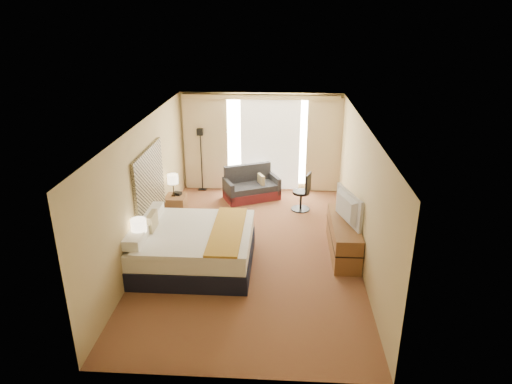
# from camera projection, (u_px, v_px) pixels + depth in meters

# --- Properties ---
(floor) EXTENTS (4.20, 7.00, 0.02)m
(floor) POSITION_uv_depth(u_px,v_px,m) (252.00, 250.00, 9.30)
(floor) COLOR maroon
(floor) RESTS_ON ground
(ceiling) EXTENTS (4.20, 7.00, 0.02)m
(ceiling) POSITION_uv_depth(u_px,v_px,m) (251.00, 125.00, 8.33)
(ceiling) COLOR white
(ceiling) RESTS_ON wall_back
(wall_back) EXTENTS (4.20, 0.02, 2.60)m
(wall_back) POSITION_uv_depth(u_px,v_px,m) (261.00, 142.00, 12.06)
(wall_back) COLOR tan
(wall_back) RESTS_ON ground
(wall_front) EXTENTS (4.20, 0.02, 2.60)m
(wall_front) POSITION_uv_depth(u_px,v_px,m) (231.00, 296.00, 5.57)
(wall_front) COLOR tan
(wall_front) RESTS_ON ground
(wall_left) EXTENTS (0.02, 7.00, 2.60)m
(wall_left) POSITION_uv_depth(u_px,v_px,m) (145.00, 188.00, 8.94)
(wall_left) COLOR tan
(wall_left) RESTS_ON ground
(wall_right) EXTENTS (0.02, 7.00, 2.60)m
(wall_right) POSITION_uv_depth(u_px,v_px,m) (361.00, 193.00, 8.70)
(wall_right) COLOR tan
(wall_right) RESTS_ON ground
(headboard) EXTENTS (0.06, 1.85, 1.50)m
(headboard) POSITION_uv_depth(u_px,v_px,m) (150.00, 186.00, 9.13)
(headboard) COLOR black
(headboard) RESTS_ON wall_left
(nightstand_left) EXTENTS (0.45, 0.52, 0.55)m
(nightstand_left) POSITION_uv_depth(u_px,v_px,m) (146.00, 261.00, 8.33)
(nightstand_left) COLOR brown
(nightstand_left) RESTS_ON floor
(nightstand_right) EXTENTS (0.45, 0.52, 0.55)m
(nightstand_right) POSITION_uv_depth(u_px,v_px,m) (176.00, 207.00, 10.65)
(nightstand_right) COLOR brown
(nightstand_right) RESTS_ON floor
(media_dresser) EXTENTS (0.50, 1.80, 0.70)m
(media_dresser) POSITION_uv_depth(u_px,v_px,m) (343.00, 237.00, 9.06)
(media_dresser) COLOR brown
(media_dresser) RESTS_ON floor
(window) EXTENTS (2.30, 0.02, 2.30)m
(window) POSITION_uv_depth(u_px,v_px,m) (270.00, 142.00, 12.01)
(window) COLOR silver
(window) RESTS_ON wall_back
(curtains) EXTENTS (4.12, 0.19, 2.56)m
(curtains) POSITION_uv_depth(u_px,v_px,m) (261.00, 139.00, 11.92)
(curtains) COLOR #CDB491
(curtains) RESTS_ON floor
(bed) EXTENTS (2.18, 1.99, 1.06)m
(bed) POSITION_uv_depth(u_px,v_px,m) (193.00, 247.00, 8.61)
(bed) COLOR black
(bed) RESTS_ON floor
(loveseat) EXTENTS (1.53, 1.23, 0.85)m
(loveseat) POSITION_uv_depth(u_px,v_px,m) (251.00, 188.00, 11.76)
(loveseat) COLOR maroon
(loveseat) RESTS_ON floor
(floor_lamp) EXTENTS (0.21, 0.21, 1.70)m
(floor_lamp) POSITION_uv_depth(u_px,v_px,m) (201.00, 147.00, 12.00)
(floor_lamp) COLOR black
(floor_lamp) RESTS_ON floor
(desk_chair) EXTENTS (0.47, 0.47, 0.95)m
(desk_chair) POSITION_uv_depth(u_px,v_px,m) (303.00, 194.00, 11.01)
(desk_chair) COLOR black
(desk_chair) RESTS_ON floor
(lamp_left) EXTENTS (0.28, 0.28, 0.58)m
(lamp_left) POSITION_uv_depth(u_px,v_px,m) (139.00, 226.00, 8.05)
(lamp_left) COLOR black
(lamp_left) RESTS_ON nightstand_left
(lamp_right) EXTENTS (0.25, 0.25, 0.52)m
(lamp_right) POSITION_uv_depth(u_px,v_px,m) (173.00, 179.00, 10.40)
(lamp_right) COLOR black
(lamp_right) RESTS_ON nightstand_right
(tissue_box) EXTENTS (0.15, 0.15, 0.11)m
(tissue_box) POSITION_uv_depth(u_px,v_px,m) (153.00, 241.00, 8.37)
(tissue_box) COLOR #8DADDA
(tissue_box) RESTS_ON nightstand_left
(telephone) EXTENTS (0.21, 0.18, 0.07)m
(telephone) POSITION_uv_depth(u_px,v_px,m) (177.00, 193.00, 10.59)
(telephone) COLOR black
(telephone) RESTS_ON nightstand_right
(television) EXTENTS (0.46, 1.08, 0.63)m
(television) POSITION_uv_depth(u_px,v_px,m) (344.00, 208.00, 8.77)
(television) COLOR black
(television) RESTS_ON media_dresser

